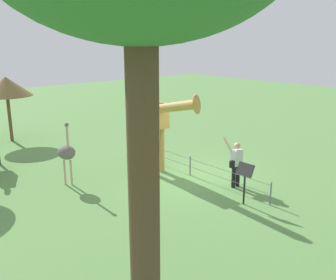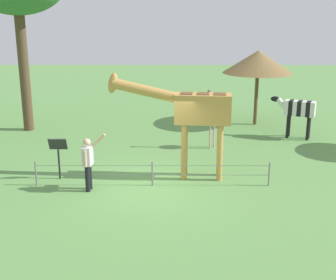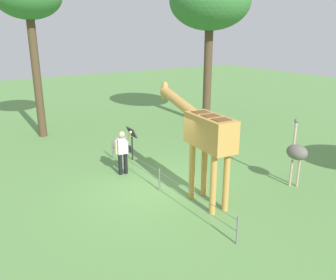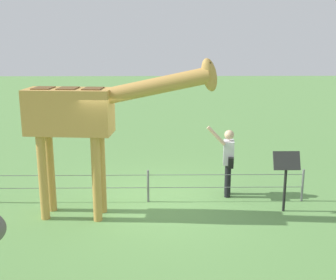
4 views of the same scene
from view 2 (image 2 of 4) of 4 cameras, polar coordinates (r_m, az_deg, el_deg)
ground_plane at (r=13.96m, az=-1.93°, el=-5.55°), size 60.00×60.00×0.00m
giraffe at (r=13.98m, az=3.04°, el=3.57°), size 3.84×0.85×3.30m
visitor at (r=13.43m, az=-9.93°, el=-2.58°), size 0.68×0.59×1.70m
zebra at (r=19.29m, az=15.87°, el=3.59°), size 1.77×1.03×1.66m
ostrich at (r=17.28m, az=5.55°, el=2.76°), size 0.70×0.56×2.25m
shade_hut_far at (r=20.91m, az=11.16°, el=9.52°), size 3.12×3.12×3.35m
info_sign at (r=14.50m, az=-13.53°, el=-1.19°), size 0.56×0.21×1.32m
wire_fence at (r=13.73m, az=-1.96°, el=-4.11°), size 7.05×0.05×0.75m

